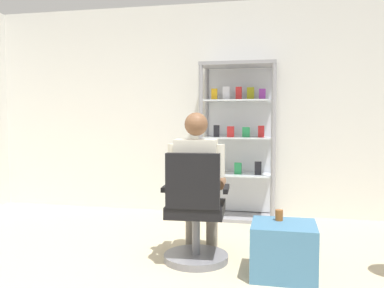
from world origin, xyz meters
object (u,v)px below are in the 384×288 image
office_chair (195,218)px  seated_shopkeeper (198,178)px  display_cabinet_main (239,140)px  tea_glass (279,215)px  storage_crate (284,250)px

office_chair → seated_shopkeeper: seated_shopkeeper is taller
display_cabinet_main → office_chair: 1.79m
display_cabinet_main → tea_glass: bearing=-73.8°
office_chair → tea_glass: size_ratio=11.00×
office_chair → tea_glass: (0.70, -0.05, 0.07)m
display_cabinet_main → storage_crate: bearing=-73.4°
office_chair → storage_crate: bearing=-10.4°
office_chair → display_cabinet_main: bearing=83.5°
seated_shopkeeper → tea_glass: bearing=-16.4°
office_chair → seated_shopkeeper: 0.36m
storage_crate → office_chair: bearing=169.6°
display_cabinet_main → storage_crate: (0.54, -1.82, -0.76)m
display_cabinet_main → storage_crate: 2.05m
tea_glass → storage_crate: bearing=-66.8°
display_cabinet_main → seated_shopkeeper: 1.56m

